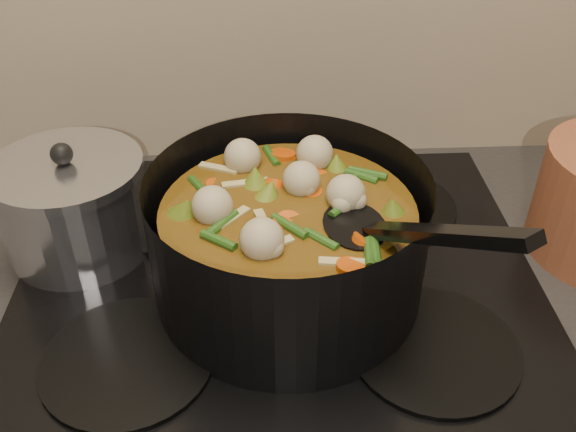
{
  "coord_description": "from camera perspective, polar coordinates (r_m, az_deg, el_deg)",
  "views": [
    {
      "loc": [
        -0.02,
        1.35,
        1.45
      ],
      "look_at": [
        0.01,
        1.9,
        1.04
      ],
      "focal_mm": 40.0,
      "sensor_mm": 36.0,
      "label": 1
    }
  ],
  "objects": [
    {
      "name": "saucepan",
      "position": [
        0.82,
        -18.48,
        0.86
      ],
      "size": [
        0.18,
        0.18,
        0.15
      ],
      "rotation": [
        0.0,
        0.0,
        -0.17
      ],
      "color": "silver",
      "rests_on": "stovetop"
    },
    {
      "name": "stockpot",
      "position": [
        0.71,
        0.05,
        -2.31
      ],
      "size": [
        0.39,
        0.4,
        0.22
      ],
      "rotation": [
        0.0,
        0.0,
        0.36
      ],
      "color": "black",
      "rests_on": "stovetop"
    },
    {
      "name": "stovetop",
      "position": [
        0.78,
        -0.9,
        -5.6
      ],
      "size": [
        0.62,
        0.54,
        0.03
      ],
      "color": "black",
      "rests_on": "counter"
    }
  ]
}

